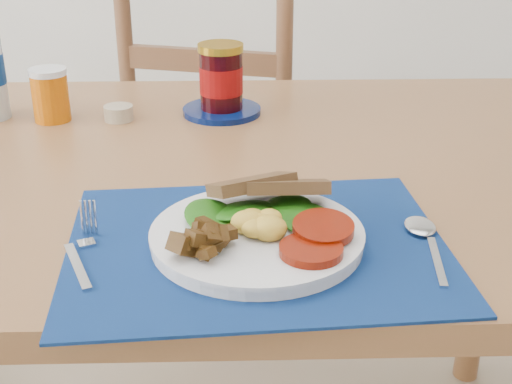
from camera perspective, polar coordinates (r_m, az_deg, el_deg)
table at (r=1.15m, az=-5.03°, el=-1.23°), size 1.40×0.90×0.75m
chair_far at (r=1.84m, az=-2.95°, el=6.63°), size 0.54×0.53×1.20m
placemat at (r=0.86m, az=0.07°, el=-4.25°), size 0.48×0.39×0.00m
breakfast_plate at (r=0.85m, az=-0.26°, el=-3.22°), size 0.25×0.25×0.06m
fork at (r=0.86m, az=-13.65°, el=-4.63°), size 0.05×0.15×0.00m
spoon at (r=0.89m, az=13.38°, el=-3.62°), size 0.04×0.17×0.00m
juice_glass at (r=1.33m, az=-16.12°, el=7.36°), size 0.06×0.06×0.09m
ramekin at (r=1.31m, az=-10.93°, el=6.23°), size 0.05×0.05×0.03m
jam_on_saucer at (r=1.31m, az=-2.80°, el=8.67°), size 0.14×0.14×0.13m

